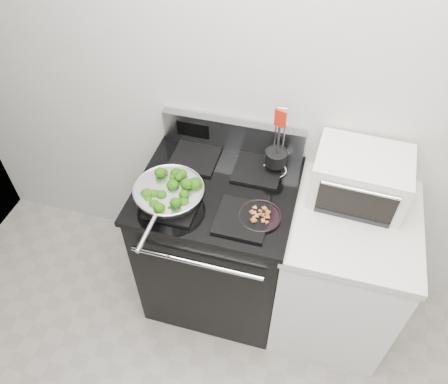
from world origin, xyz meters
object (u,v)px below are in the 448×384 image
(bacon_plate, at_px, (260,215))
(utensil_holder, at_px, (276,161))
(toaster_oven, at_px, (360,177))
(skillet, at_px, (169,193))
(gas_range, at_px, (218,242))

(bacon_plate, bearing_deg, utensil_holder, 88.57)
(bacon_plate, bearing_deg, toaster_oven, 34.48)
(toaster_oven, bearing_deg, utensil_holder, 177.89)
(utensil_holder, bearing_deg, skillet, -124.88)
(skillet, distance_m, toaster_oven, 0.91)
(bacon_plate, bearing_deg, skillet, -177.78)
(bacon_plate, relative_size, toaster_oven, 0.45)
(gas_range, height_order, bacon_plate, gas_range)
(gas_range, xyz_separation_m, bacon_plate, (0.25, -0.14, 0.48))
(bacon_plate, xyz_separation_m, toaster_oven, (0.42, 0.29, 0.08))
(skillet, xyz_separation_m, bacon_plate, (0.44, 0.02, -0.04))
(utensil_holder, bearing_deg, gas_range, -125.82)
(bacon_plate, height_order, toaster_oven, toaster_oven)
(bacon_plate, distance_m, toaster_oven, 0.52)
(gas_range, xyz_separation_m, toaster_oven, (0.67, 0.15, 0.56))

